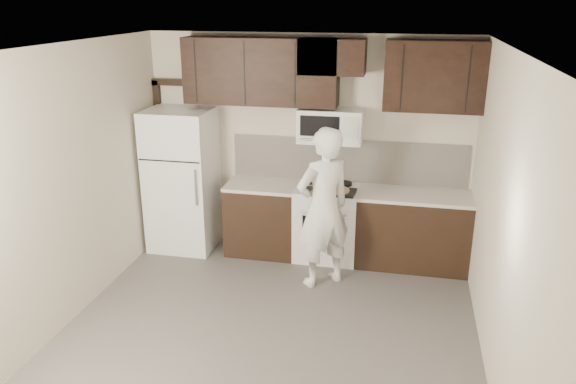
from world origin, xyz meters
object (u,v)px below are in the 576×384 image
(microwave, at_px, (330,126))
(stove, at_px, (327,222))
(person, at_px, (323,208))
(refrigerator, at_px, (182,180))

(microwave, bearing_deg, stove, -89.90)
(microwave, height_order, person, microwave)
(stove, xyz_separation_m, refrigerator, (-1.85, -0.05, 0.44))
(microwave, height_order, refrigerator, microwave)
(microwave, distance_m, refrigerator, 2.00)
(refrigerator, relative_size, person, 0.99)
(stove, relative_size, microwave, 1.24)
(refrigerator, height_order, person, person)
(stove, bearing_deg, refrigerator, -178.49)
(microwave, relative_size, person, 0.42)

